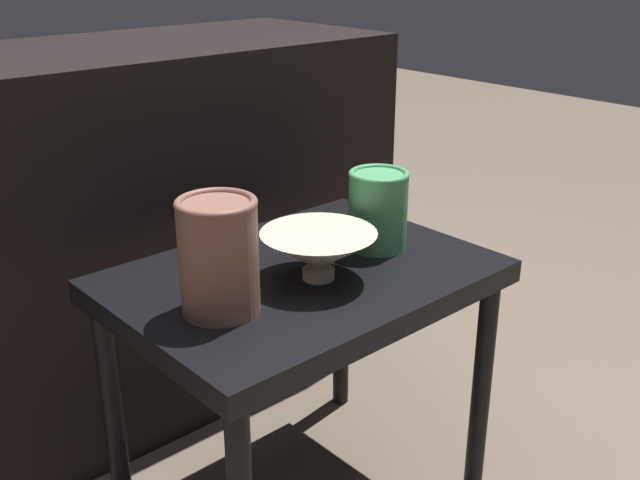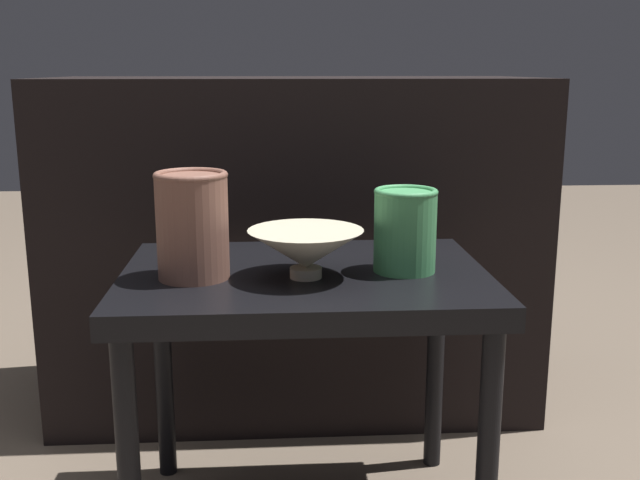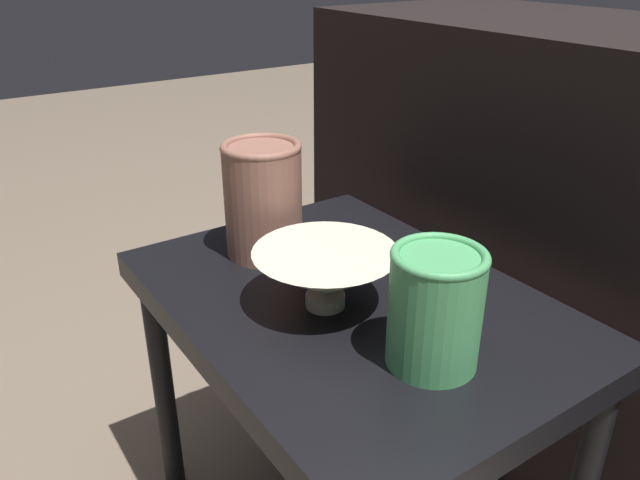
{
  "view_description": "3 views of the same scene",
  "coord_description": "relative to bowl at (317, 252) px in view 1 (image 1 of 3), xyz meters",
  "views": [
    {
      "loc": [
        -0.76,
        -0.89,
        1.02
      ],
      "look_at": [
        -0.01,
        -0.06,
        0.57
      ],
      "focal_mm": 42.0,
      "sensor_mm": 36.0,
      "label": 1
    },
    {
      "loc": [
        -0.06,
        -1.26,
        0.84
      ],
      "look_at": [
        0.02,
        -0.03,
        0.55
      ],
      "focal_mm": 42.0,
      "sensor_mm": 36.0,
      "label": 2
    },
    {
      "loc": [
        0.6,
        -0.46,
        0.94
      ],
      "look_at": [
        -0.03,
        -0.03,
        0.58
      ],
      "focal_mm": 35.0,
      "sensor_mm": 36.0,
      "label": 3
    }
  ],
  "objects": [
    {
      "name": "vase_colorful_right",
      "position": [
        0.18,
        0.03,
        0.03
      ],
      "size": [
        0.11,
        0.11,
        0.15
      ],
      "color": "#47995B",
      "rests_on": "table"
    },
    {
      "name": "bowl",
      "position": [
        0.0,
        0.0,
        0.0
      ],
      "size": [
        0.19,
        0.19,
        0.08
      ],
      "color": "beige",
      "rests_on": "table"
    },
    {
      "name": "table",
      "position": [
        0.0,
        0.04,
        -0.11
      ],
      "size": [
        0.64,
        0.46,
        0.49
      ],
      "color": "black",
      "rests_on": "ground_plane"
    },
    {
      "name": "vase_textured_left",
      "position": [
        -0.18,
        0.01,
        0.04
      ],
      "size": [
        0.12,
        0.12,
        0.18
      ],
      "color": "brown",
      "rests_on": "table"
    },
    {
      "name": "couch_backdrop",
      "position": [
        0.0,
        0.62,
        -0.13
      ],
      "size": [
        1.16,
        0.5,
        0.81
      ],
      "color": "black",
      "rests_on": "ground_plane"
    }
  ]
}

